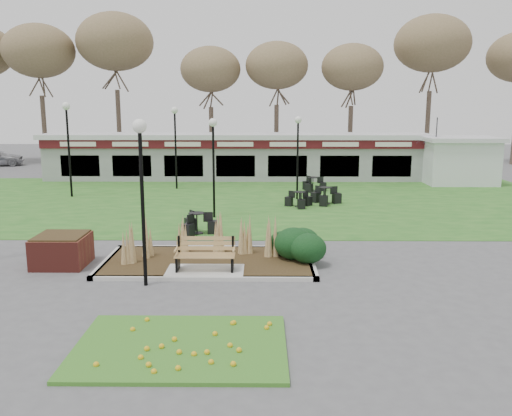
{
  "coord_description": "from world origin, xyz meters",
  "views": [
    {
      "loc": [
        1.6,
        -14.66,
        4.82
      ],
      "look_at": [
        1.43,
        2.0,
        1.58
      ],
      "focal_mm": 38.0,
      "sensor_mm": 36.0,
      "label": 1
    }
  ],
  "objects_px": {
    "food_pavilion": "(237,156)",
    "lamp_post_near_right": "(141,166)",
    "lamp_post_mid_right": "(175,129)",
    "lamp_post_far_right": "(298,139)",
    "bistro_set_a": "(197,227)",
    "park_bench": "(205,254)",
    "car_black": "(126,162)",
    "brick_planter": "(62,250)",
    "lamp_post_far_left": "(67,128)",
    "bistro_set_d": "(325,198)",
    "patio_umbrella": "(435,154)",
    "lamp_post_mid_left": "(213,146)",
    "bistro_set_c": "(313,186)",
    "service_hut": "(459,160)",
    "bistro_set_b": "(299,202)"
  },
  "relations": [
    {
      "from": "bistro_set_d",
      "to": "car_black",
      "type": "xyz_separation_m",
      "value": [
        -12.86,
        13.09,
        0.33
      ]
    },
    {
      "from": "lamp_post_far_right",
      "to": "bistro_set_c",
      "type": "distance_m",
      "value": 3.92
    },
    {
      "from": "service_hut",
      "to": "bistro_set_b",
      "type": "relative_size",
      "value": 3.3
    },
    {
      "from": "bistro_set_a",
      "to": "lamp_post_far_left",
      "type": "bearing_deg",
      "value": 132.92
    },
    {
      "from": "park_bench",
      "to": "patio_umbrella",
      "type": "relative_size",
      "value": 0.57
    },
    {
      "from": "lamp_post_near_right",
      "to": "lamp_post_mid_left",
      "type": "bearing_deg",
      "value": 82.85
    },
    {
      "from": "service_hut",
      "to": "lamp_post_mid_left",
      "type": "bearing_deg",
      "value": -144.07
    },
    {
      "from": "food_pavilion",
      "to": "lamp_post_mid_right",
      "type": "bearing_deg",
      "value": -127.69
    },
    {
      "from": "park_bench",
      "to": "car_black",
      "type": "height_order",
      "value": "car_black"
    },
    {
      "from": "park_bench",
      "to": "brick_planter",
      "type": "height_order",
      "value": "park_bench"
    },
    {
      "from": "lamp_post_near_right",
      "to": "food_pavilion",
      "type": "bearing_deg",
      "value": 85.86
    },
    {
      "from": "lamp_post_near_right",
      "to": "lamp_post_far_left",
      "type": "relative_size",
      "value": 0.91
    },
    {
      "from": "brick_planter",
      "to": "bistro_set_c",
      "type": "height_order",
      "value": "brick_planter"
    },
    {
      "from": "food_pavilion",
      "to": "lamp_post_near_right",
      "type": "xyz_separation_m",
      "value": [
        -1.5,
        -20.76,
        1.75
      ]
    },
    {
      "from": "lamp_post_mid_right",
      "to": "bistro_set_a",
      "type": "height_order",
      "value": "lamp_post_mid_right"
    },
    {
      "from": "lamp_post_far_right",
      "to": "patio_umbrella",
      "type": "xyz_separation_m",
      "value": [
        8.64,
        5.54,
        -1.22
      ]
    },
    {
      "from": "car_black",
      "to": "lamp_post_near_right",
      "type": "bearing_deg",
      "value": -140.11
    },
    {
      "from": "park_bench",
      "to": "food_pavilion",
      "type": "xyz_separation_m",
      "value": [
        0.0,
        19.71,
        0.89
      ]
    },
    {
      "from": "bistro_set_d",
      "to": "bistro_set_a",
      "type": "bearing_deg",
      "value": -131.95
    },
    {
      "from": "bistro_set_d",
      "to": "patio_umbrella",
      "type": "distance_m",
      "value": 10.2
    },
    {
      "from": "service_hut",
      "to": "bistro_set_d",
      "type": "distance_m",
      "value": 11.25
    },
    {
      "from": "service_hut",
      "to": "car_black",
      "type": "relative_size",
      "value": 1.16
    },
    {
      "from": "bistro_set_c",
      "to": "lamp_post_near_right",
      "type": "bearing_deg",
      "value": -110.61
    },
    {
      "from": "bistro_set_c",
      "to": "lamp_post_mid_right",
      "type": "bearing_deg",
      "value": 174.47
    },
    {
      "from": "park_bench",
      "to": "lamp_post_far_right",
      "type": "relative_size",
      "value": 0.41
    },
    {
      "from": "lamp_post_far_right",
      "to": "patio_umbrella",
      "type": "bearing_deg",
      "value": 32.66
    },
    {
      "from": "patio_umbrella",
      "to": "bistro_set_b",
      "type": "bearing_deg",
      "value": -138.62
    },
    {
      "from": "food_pavilion",
      "to": "lamp_post_far_right",
      "type": "height_order",
      "value": "lamp_post_far_right"
    },
    {
      "from": "car_black",
      "to": "lamp_post_mid_right",
      "type": "bearing_deg",
      "value": -124.63
    },
    {
      "from": "park_bench",
      "to": "food_pavilion",
      "type": "bearing_deg",
      "value": 90.0
    },
    {
      "from": "lamp_post_far_right",
      "to": "bistro_set_a",
      "type": "distance_m",
      "value": 9.0
    },
    {
      "from": "lamp_post_near_right",
      "to": "bistro_set_c",
      "type": "xyz_separation_m",
      "value": [
        5.96,
        15.84,
        -2.95
      ]
    },
    {
      "from": "lamp_post_near_right",
      "to": "lamp_post_mid_right",
      "type": "bearing_deg",
      "value": 95.94
    },
    {
      "from": "brick_planter",
      "to": "lamp_post_far_left",
      "type": "bearing_deg",
      "value": 107.88
    },
    {
      "from": "park_bench",
      "to": "food_pavilion",
      "type": "distance_m",
      "value": 19.73
    },
    {
      "from": "lamp_post_far_left",
      "to": "bistro_set_c",
      "type": "bearing_deg",
      "value": 8.86
    },
    {
      "from": "lamp_post_mid_left",
      "to": "bistro_set_c",
      "type": "xyz_separation_m",
      "value": [
        4.86,
        7.12,
        -2.78
      ]
    },
    {
      "from": "bistro_set_b",
      "to": "lamp_post_far_left",
      "type": "bearing_deg",
      "value": 167.03
    },
    {
      "from": "lamp_post_far_left",
      "to": "bistro_set_b",
      "type": "bearing_deg",
      "value": -12.97
    },
    {
      "from": "food_pavilion",
      "to": "lamp_post_far_left",
      "type": "xyz_separation_m",
      "value": [
        -8.29,
        -6.91,
        2.07
      ]
    },
    {
      "from": "lamp_post_far_left",
      "to": "bistro_set_c",
      "type": "height_order",
      "value": "lamp_post_far_left"
    },
    {
      "from": "lamp_post_far_left",
      "to": "park_bench",
      "type": "bearing_deg",
      "value": -57.08
    },
    {
      "from": "lamp_post_far_left",
      "to": "bistro_set_d",
      "type": "bearing_deg",
      "value": -8.51
    },
    {
      "from": "food_pavilion",
      "to": "service_hut",
      "type": "relative_size",
      "value": 5.59
    },
    {
      "from": "lamp_post_mid_left",
      "to": "lamp_post_mid_right",
      "type": "relative_size",
      "value": 0.91
    },
    {
      "from": "park_bench",
      "to": "food_pavilion",
      "type": "relative_size",
      "value": 0.07
    },
    {
      "from": "lamp_post_mid_right",
      "to": "car_black",
      "type": "relative_size",
      "value": 1.22
    },
    {
      "from": "park_bench",
      "to": "lamp_post_mid_right",
      "type": "relative_size",
      "value": 0.37
    },
    {
      "from": "service_hut",
      "to": "patio_umbrella",
      "type": "bearing_deg",
      "value": 180.0
    },
    {
      "from": "bistro_set_d",
      "to": "bistro_set_c",
      "type": "bearing_deg",
      "value": 93.43
    }
  ]
}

